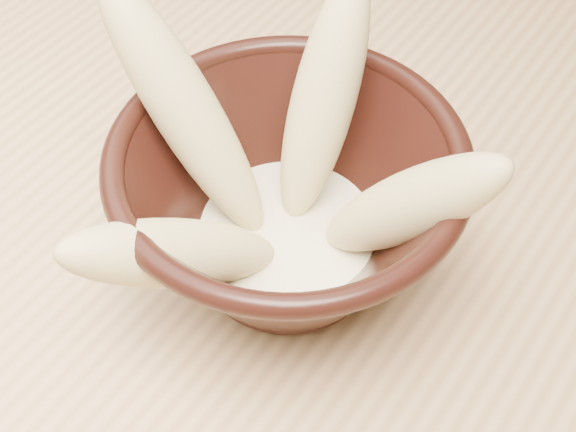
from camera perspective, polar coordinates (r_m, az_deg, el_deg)
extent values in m
cube|color=tan|center=(0.58, -0.40, 2.63)|extent=(1.20, 0.80, 0.04)
cylinder|color=tan|center=(1.29, -11.38, 11.05)|extent=(0.05, 0.05, 0.71)
cylinder|color=black|center=(0.50, 0.00, -3.42)|extent=(0.09, 0.09, 0.01)
cylinder|color=black|center=(0.49, 0.00, -2.01)|extent=(0.09, 0.09, 0.01)
torus|color=black|center=(0.43, 0.00, 4.09)|extent=(0.20, 0.20, 0.01)
cylinder|color=beige|center=(0.48, 0.00, -1.32)|extent=(0.11, 0.11, 0.02)
ellipsoid|color=#DED383|center=(0.46, 2.55, 8.29)|extent=(0.05, 0.11, 0.14)
ellipsoid|color=#DED383|center=(0.45, -7.38, 7.60)|extent=(0.13, 0.05, 0.16)
ellipsoid|color=#DED383|center=(0.43, 8.70, 0.74)|extent=(0.12, 0.06, 0.12)
ellipsoid|color=#DED383|center=(0.42, -8.05, -2.63)|extent=(0.09, 0.14, 0.11)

